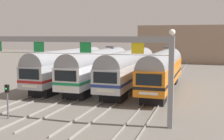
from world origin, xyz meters
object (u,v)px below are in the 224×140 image
at_px(commuter_train_silver, 129,67).
at_px(catenary_gantry, 62,54).
at_px(commuter_train_stainless, 69,65).
at_px(commuter_train_white, 98,66).
at_px(commuter_train_orange, 163,69).
at_px(yard_signal_mast, 7,95).

bearing_deg(commuter_train_silver, catenary_gantry, -98.48).
bearing_deg(commuter_train_stainless, commuter_train_silver, 0.00).
relative_size(commuter_train_stainless, catenary_gantry, 1.04).
distance_m(commuter_train_white, catenary_gantry, 13.86).
xyz_separation_m(commuter_train_orange, catenary_gantry, (-6.04, -13.50, 2.42)).
relative_size(commuter_train_orange, catenary_gantry, 1.04).
bearing_deg(yard_signal_mast, commuter_train_orange, 56.19).
height_order(commuter_train_stainless, catenary_gantry, catenary_gantry).
bearing_deg(commuter_train_silver, commuter_train_orange, 0.06).
relative_size(commuter_train_stainless, commuter_train_silver, 1.00).
xyz_separation_m(commuter_train_white, catenary_gantry, (2.01, -13.50, 2.42)).
height_order(commuter_train_silver, catenary_gantry, catenary_gantry).
relative_size(commuter_train_white, catenary_gantry, 1.04).
bearing_deg(catenary_gantry, commuter_train_orange, 65.90).
height_order(commuter_train_white, catenary_gantry, catenary_gantry).
height_order(commuter_train_stainless, commuter_train_white, commuter_train_white).
distance_m(commuter_train_orange, yard_signal_mast, 18.10).
distance_m(commuter_train_stainless, commuter_train_silver, 8.05).
bearing_deg(catenary_gantry, commuter_train_stainless, 114.10).
relative_size(commuter_train_silver, yard_signal_mast, 6.53).
distance_m(commuter_train_white, yard_signal_mast, 15.18).
xyz_separation_m(commuter_train_white, yard_signal_mast, (-2.01, -15.03, -0.75)).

